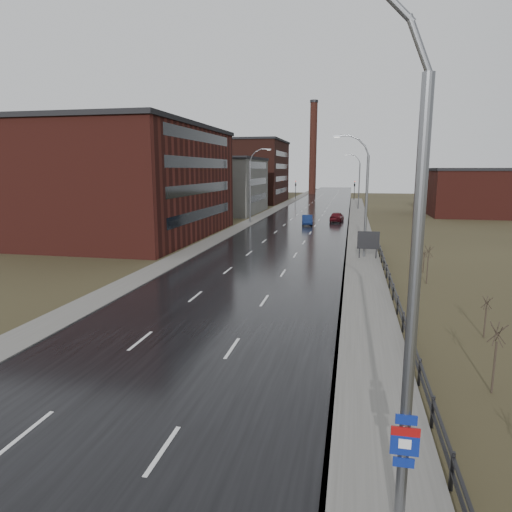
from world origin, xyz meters
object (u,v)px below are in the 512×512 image
at_px(streetlight_main, 398,279).
at_px(car_near, 307,220).
at_px(billboard, 368,241).
at_px(car_far, 337,217).

bearing_deg(streetlight_main, car_near, 97.21).
relative_size(billboard, car_near, 0.61).
xyz_separation_m(streetlight_main, car_near, (-7.48, 59.07, -5.33)).
relative_size(car_near, car_far, 0.95).
xyz_separation_m(streetlight_main, car_far, (-3.25, 64.11, -5.27)).
bearing_deg(car_far, billboard, 103.01).
height_order(billboard, car_near, billboard).
xyz_separation_m(car_near, car_far, (4.23, 5.04, 0.07)).
bearing_deg(streetlight_main, billboard, 88.91).
relative_size(streetlight_main, car_near, 2.75).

